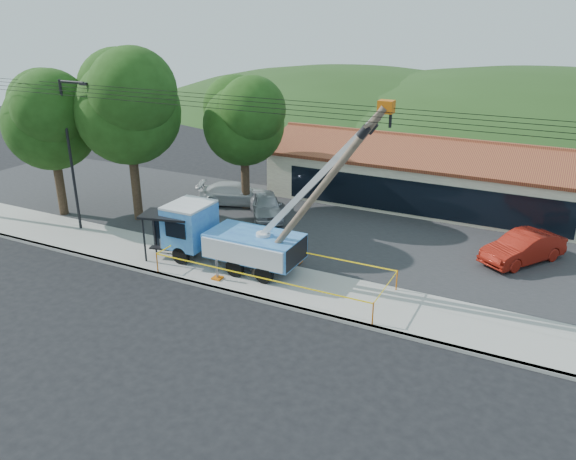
% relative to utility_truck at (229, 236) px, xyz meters
% --- Properties ---
extents(ground, '(120.00, 120.00, 0.00)m').
position_rel_utility_truck_xyz_m(ground, '(3.02, -4.67, -1.76)').
color(ground, black).
rests_on(ground, ground).
extents(curb, '(60.00, 0.25, 0.15)m').
position_rel_utility_truck_xyz_m(curb, '(3.02, -2.57, -1.69)').
color(curb, '#ADABA2').
rests_on(curb, ground).
extents(sidewalk, '(60.00, 4.00, 0.15)m').
position_rel_utility_truck_xyz_m(sidewalk, '(3.02, -0.67, -1.69)').
color(sidewalk, '#ADABA2').
rests_on(sidewalk, ground).
extents(parking_lot, '(60.00, 12.00, 0.10)m').
position_rel_utility_truck_xyz_m(parking_lot, '(3.02, 7.33, -1.71)').
color(parking_lot, '#28282B').
rests_on(parking_lot, ground).
extents(strip_mall, '(22.50, 8.53, 4.67)m').
position_rel_utility_truck_xyz_m(strip_mall, '(7.02, 15.31, 0.12)').
color(strip_mall, '#BDAF95').
rests_on(strip_mall, ground).
extents(streetlight, '(2.13, 0.22, 9.00)m').
position_rel_utility_truck_xyz_m(streetlight, '(-10.76, 0.33, 3.54)').
color(streetlight, black).
rests_on(streetlight, ground).
extents(tree_west_near, '(7.56, 6.72, 10.80)m').
position_rel_utility_truck_xyz_m(tree_west_near, '(-8.98, 3.33, 5.76)').
color(tree_west_near, '#332316').
rests_on(tree_west_near, ground).
extents(tree_west_far, '(6.84, 6.08, 9.48)m').
position_rel_utility_truck_xyz_m(tree_west_far, '(-13.98, 1.83, 4.78)').
color(tree_west_far, '#332316').
rests_on(tree_west_far, ground).
extents(tree_lot, '(6.30, 5.60, 8.94)m').
position_rel_utility_truck_xyz_m(tree_lot, '(-3.98, 8.33, 4.45)').
color(tree_lot, '#332316').
rests_on(tree_lot, ground).
extents(hill_west, '(78.40, 56.00, 28.00)m').
position_rel_utility_truck_xyz_m(hill_west, '(-11.98, 50.33, -1.76)').
color(hill_west, '#213E16').
rests_on(hill_west, ground).
extents(hill_center, '(89.60, 64.00, 32.00)m').
position_rel_utility_truck_xyz_m(hill_center, '(13.02, 50.33, -1.76)').
color(hill_center, '#213E16').
rests_on(hill_center, ground).
extents(power_lines, '(60.00, 1.42, 8.90)m').
position_rel_utility_truck_xyz_m(power_lines, '(-15.44, -0.86, 3.00)').
color(power_lines, brown).
rests_on(power_lines, ground).
extents(utility_truck, '(11.88, 3.99, 9.03)m').
position_rel_utility_truck_xyz_m(utility_truck, '(0.00, 0.00, 0.00)').
color(utility_truck, black).
rests_on(utility_truck, ground).
extents(leaning_pole, '(6.57, 1.82, 8.97)m').
position_rel_utility_truck_xyz_m(leaning_pole, '(5.12, -0.40, 3.21)').
color(leaning_pole, brown).
rests_on(leaning_pole, ground).
extents(bus_shelter, '(2.94, 2.20, 2.54)m').
position_rel_utility_truck_xyz_m(bus_shelter, '(-3.30, -0.66, 0.25)').
color(bus_shelter, black).
rests_on(bus_shelter, ground).
extents(caution_tape, '(11.50, 3.57, 1.03)m').
position_rel_utility_truck_xyz_m(caution_tape, '(2.90, -0.67, -0.84)').
color(caution_tape, '#D35F0B').
rests_on(caution_tape, ground).
extents(car_silver, '(4.18, 4.83, 1.57)m').
position_rel_utility_truck_xyz_m(car_silver, '(-1.82, 7.25, -1.76)').
color(car_silver, '#A3A4AA').
rests_on(car_silver, ground).
extents(car_red, '(4.19, 5.00, 1.61)m').
position_rel_utility_truck_xyz_m(car_red, '(13.61, 7.30, -1.76)').
color(car_red, maroon).
rests_on(car_red, ground).
extents(car_white, '(5.55, 3.82, 1.49)m').
position_rel_utility_truck_xyz_m(car_white, '(-4.95, 8.60, -1.76)').
color(car_white, silver).
rests_on(car_white, ground).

